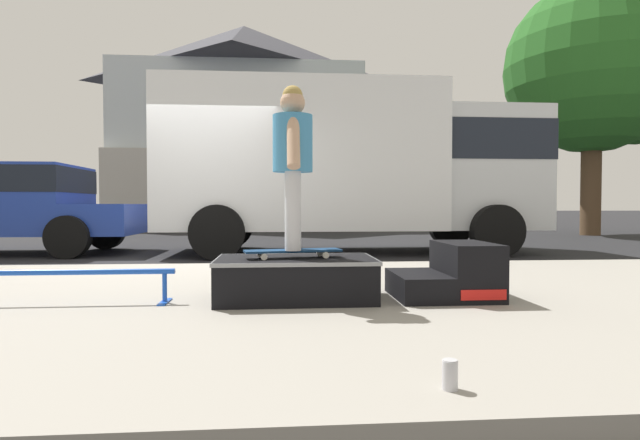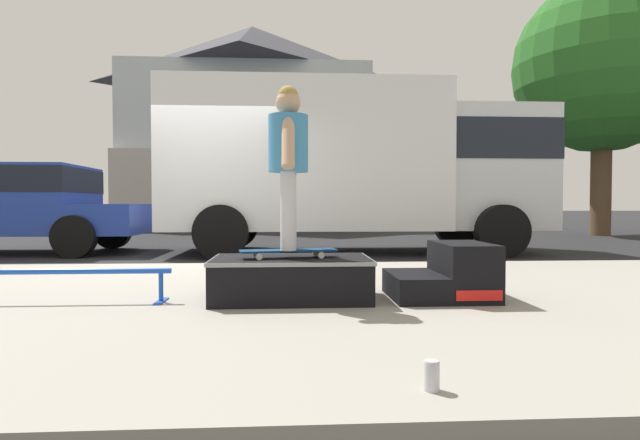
% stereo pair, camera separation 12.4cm
% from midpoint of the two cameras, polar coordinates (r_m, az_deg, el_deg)
% --- Properties ---
extents(ground_plane, '(140.00, 140.00, 0.00)m').
position_cam_midpoint_polar(ground_plane, '(7.41, -15.19, -5.26)').
color(ground_plane, black).
extents(sidewalk_slab, '(50.00, 5.00, 0.12)m').
position_cam_midpoint_polar(sidewalk_slab, '(4.52, -22.23, -9.02)').
color(sidewalk_slab, gray).
rests_on(sidewalk_slab, ground).
extents(skate_box, '(1.28, 0.75, 0.34)m').
position_cam_midpoint_polar(skate_box, '(4.13, -3.64, -6.46)').
color(skate_box, black).
rests_on(skate_box, sidewalk_slab).
extents(kicker_ramp, '(0.82, 0.74, 0.46)m').
position_cam_midpoint_polar(kicker_ramp, '(4.35, 13.86, -6.03)').
color(kicker_ramp, black).
rests_on(kicker_ramp, sidewalk_slab).
extents(grind_rail, '(1.63, 0.28, 0.27)m').
position_cam_midpoint_polar(grind_rail, '(4.42, -27.35, -5.82)').
color(grind_rail, blue).
rests_on(grind_rail, sidewalk_slab).
extents(skateboard, '(0.80, 0.34, 0.07)m').
position_cam_midpoint_polar(skateboard, '(4.08, -3.97, -3.54)').
color(skateboard, navy).
rests_on(skateboard, skate_box).
extents(skater_kid, '(0.32, 0.68, 1.32)m').
position_cam_midpoint_polar(skater_kid, '(4.08, -3.99, 7.53)').
color(skater_kid, silver).
rests_on(skater_kid, skateboard).
extents(soda_can_b, '(0.07, 0.07, 0.13)m').
position_cam_midpoint_polar(soda_can_b, '(2.25, 12.91, -16.71)').
color(soda_can_b, silver).
rests_on(soda_can_b, sidewalk_slab).
extents(box_truck, '(6.91, 2.63, 3.05)m').
position_cam_midpoint_polar(box_truck, '(9.56, 3.23, 6.56)').
color(box_truck, white).
rests_on(box_truck, ground).
extents(street_tree_main, '(5.51, 5.01, 7.45)m').
position_cam_midpoint_polar(street_tree_main, '(17.47, 29.14, 14.38)').
color(street_tree_main, brown).
rests_on(street_tree_main, ground).
extents(house_behind, '(9.54, 8.23, 8.40)m').
position_cam_midpoint_polar(house_behind, '(21.71, -8.75, 10.56)').
color(house_behind, silver).
rests_on(house_behind, ground).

